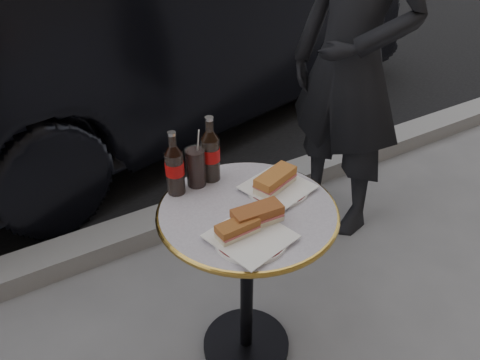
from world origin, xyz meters
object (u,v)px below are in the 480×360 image
cola_bottle_right (210,149)px  pedestrian (352,64)px  bistro_table (247,285)px  parked_car (166,30)px  cola_bottle_left (174,163)px  cola_glass (196,167)px  plate_right (278,189)px  plate_left (251,238)px

cola_bottle_right → pedestrian: pedestrian is taller
bistro_table → parked_car: 2.29m
cola_bottle_left → cola_glass: 0.10m
cola_bottle_left → plate_right: bearing=-29.6°
bistro_table → cola_glass: cola_glass is taller
parked_car → pedestrian: size_ratio=2.40×
plate_left → cola_bottle_right: cola_bottle_right is taller
cola_bottle_right → cola_glass: size_ratio=1.72×
bistro_table → cola_bottle_right: cola_bottle_right is taller
plate_right → parked_car: 2.19m
cola_bottle_right → cola_bottle_left: bearing=-174.7°
cola_bottle_left → cola_bottle_right: (0.15, 0.01, 0.01)m
pedestrian → plate_left: bearing=-68.9°
cola_bottle_right → cola_glass: cola_bottle_right is taller
cola_bottle_right → pedestrian: (0.94, 0.30, 0.05)m
parked_car → bistro_table: bearing=149.4°
cola_bottle_left → parked_car: size_ratio=0.06×
bistro_table → cola_glass: 0.50m
bistro_table → cola_bottle_left: cola_bottle_left is taller
cola_bottle_left → pedestrian: pedestrian is taller
plate_left → plate_right: size_ratio=1.05×
bistro_table → plate_left: bearing=-118.8°
bistro_table → cola_bottle_right: bearing=94.1°
bistro_table → cola_bottle_right: (-0.02, 0.23, 0.49)m
cola_bottle_left → cola_bottle_right: cola_bottle_right is taller
plate_right → cola_bottle_right: 0.28m
cola_bottle_left → cola_glass: bearing=4.8°
plate_left → cola_bottle_left: cola_bottle_left is taller
bistro_table → cola_bottle_left: bearing=127.4°
bistro_table → pedestrian: bearing=29.7°
bistro_table → plate_right: 0.40m
bistro_table → parked_car: parked_car is taller
pedestrian → cola_glass: bearing=-85.8°
cola_bottle_right → cola_glass: 0.08m
pedestrian → cola_bottle_left: bearing=-86.7°
plate_right → cola_glass: 0.30m
cola_bottle_left → parked_car: (0.81, 1.96, -0.14)m
parked_car → pedestrian: (0.27, -1.64, 0.19)m
bistro_table → plate_left: (-0.08, -0.14, 0.37)m
pedestrian → bistro_table: bearing=-72.9°
plate_right → pedestrian: bearing=32.4°
plate_left → bistro_table: bearing=61.2°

